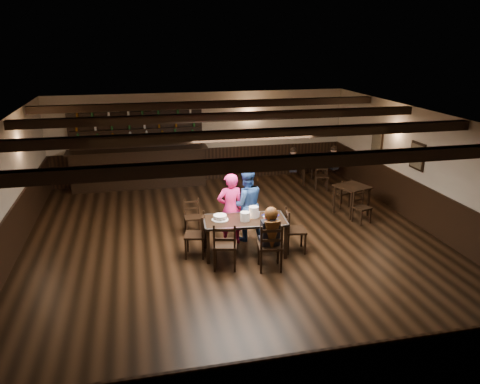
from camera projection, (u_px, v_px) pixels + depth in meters
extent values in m
plane|color=black|center=(236.00, 245.00, 10.05)|extent=(10.00, 10.00, 0.00)
cube|color=beige|center=(201.00, 137.00, 14.26)|extent=(9.00, 0.02, 2.70)
cube|color=beige|center=(335.00, 322.00, 5.00)|extent=(9.00, 0.02, 2.70)
cube|color=beige|center=(0.00, 201.00, 8.69)|extent=(0.02, 10.00, 2.70)
cube|color=beige|center=(430.00, 172.00, 10.57)|extent=(0.02, 10.00, 2.70)
cube|color=silver|center=(236.00, 120.00, 9.20)|extent=(9.00, 10.00, 0.02)
cube|color=black|center=(202.00, 164.00, 14.50)|extent=(9.00, 0.04, 1.00)
cube|color=black|center=(8.00, 243.00, 8.96)|extent=(0.04, 10.00, 1.00)
cube|color=black|center=(424.00, 207.00, 10.83)|extent=(0.04, 10.00, 1.00)
cube|color=black|center=(136.00, 123.00, 13.67)|extent=(0.90, 0.03, 1.00)
cube|color=black|center=(136.00, 123.00, 13.65)|extent=(0.80, 0.02, 0.90)
cube|color=black|center=(417.00, 156.00, 10.95)|extent=(0.03, 0.55, 0.65)
cube|color=#72664C|center=(417.00, 156.00, 10.94)|extent=(0.02, 0.45, 0.55)
cube|color=black|center=(377.00, 141.00, 12.72)|extent=(0.03, 0.55, 0.65)
cube|color=#72664C|center=(377.00, 141.00, 12.72)|extent=(0.02, 0.45, 0.55)
cube|color=black|center=(282.00, 163.00, 6.46)|extent=(8.90, 0.18, 0.18)
cube|color=black|center=(248.00, 135.00, 8.31)|extent=(8.90, 0.18, 0.18)
cube|color=black|center=(226.00, 117.00, 10.16)|extent=(8.90, 0.18, 0.18)
cube|color=black|center=(211.00, 105.00, 12.01)|extent=(8.90, 0.18, 0.18)
cube|color=black|center=(208.00, 247.00, 9.13)|extent=(0.06, 0.06, 0.71)
cube|color=black|center=(206.00, 233.00, 9.80)|extent=(0.06, 0.06, 0.71)
cube|color=black|center=(286.00, 242.00, 9.33)|extent=(0.06, 0.06, 0.71)
cube|color=black|center=(278.00, 229.00, 10.00)|extent=(0.06, 0.06, 0.71)
cube|color=black|center=(245.00, 220.00, 9.44)|extent=(1.73, 0.97, 0.04)
cube|color=#A5A8AD|center=(242.00, 213.00, 9.82)|extent=(1.66, 0.17, 0.05)
cube|color=#A5A8AD|center=(248.00, 228.00, 9.07)|extent=(1.66, 0.17, 0.05)
cube|color=#A5A8AD|center=(284.00, 218.00, 9.55)|extent=(0.10, 0.83, 0.05)
cube|color=#A5A8AD|center=(204.00, 222.00, 9.34)|extent=(0.10, 0.83, 0.05)
cube|color=black|center=(235.00, 253.00, 9.17)|extent=(0.04, 0.04, 0.46)
cube|color=black|center=(235.00, 261.00, 8.83)|extent=(0.04, 0.04, 0.46)
cube|color=black|center=(216.00, 253.00, 9.18)|extent=(0.04, 0.04, 0.46)
cube|color=black|center=(215.00, 261.00, 8.83)|extent=(0.04, 0.04, 0.46)
cube|color=black|center=(225.00, 245.00, 8.92)|extent=(0.53, 0.52, 0.04)
cube|color=black|center=(224.00, 237.00, 8.68)|extent=(0.44, 0.14, 0.48)
cube|color=black|center=(224.00, 240.00, 8.69)|extent=(0.38, 0.12, 0.05)
cube|color=black|center=(224.00, 230.00, 8.63)|extent=(0.38, 0.12, 0.05)
cube|color=black|center=(278.00, 253.00, 9.15)|extent=(0.04, 0.04, 0.46)
cube|color=black|center=(281.00, 262.00, 8.81)|extent=(0.04, 0.04, 0.46)
cube|color=black|center=(259.00, 254.00, 9.12)|extent=(0.04, 0.04, 0.46)
cube|color=black|center=(261.00, 262.00, 8.78)|extent=(0.04, 0.04, 0.46)
cube|color=black|center=(270.00, 246.00, 8.89)|extent=(0.50, 0.48, 0.04)
cube|color=black|center=(272.00, 238.00, 8.64)|extent=(0.45, 0.10, 0.48)
cube|color=black|center=(272.00, 240.00, 8.66)|extent=(0.38, 0.08, 0.05)
cube|color=black|center=(272.00, 231.00, 8.60)|extent=(0.38, 0.08, 0.05)
cube|color=black|center=(188.00, 242.00, 9.68)|extent=(0.04, 0.04, 0.43)
cube|color=black|center=(204.00, 242.00, 9.67)|extent=(0.04, 0.04, 0.43)
cube|color=black|center=(186.00, 250.00, 9.33)|extent=(0.04, 0.04, 0.43)
cube|color=black|center=(203.00, 250.00, 9.33)|extent=(0.04, 0.04, 0.43)
cube|color=black|center=(195.00, 235.00, 9.43)|extent=(0.49, 0.50, 0.04)
cube|color=black|center=(203.00, 225.00, 9.36)|extent=(0.13, 0.42, 0.45)
cube|color=black|center=(203.00, 227.00, 9.37)|extent=(0.11, 0.36, 0.05)
cube|color=black|center=(203.00, 218.00, 9.31)|extent=(0.11, 0.36, 0.05)
cube|color=black|center=(305.00, 244.00, 9.55)|extent=(0.04, 0.04, 0.44)
cube|color=black|center=(288.00, 245.00, 9.53)|extent=(0.04, 0.04, 0.44)
cube|color=black|center=(301.00, 237.00, 9.91)|extent=(0.04, 0.04, 0.44)
cube|color=black|center=(285.00, 238.00, 9.88)|extent=(0.04, 0.04, 0.44)
cube|color=black|center=(295.00, 230.00, 9.64)|extent=(0.47, 0.49, 0.04)
cube|color=black|center=(287.00, 220.00, 9.56)|extent=(0.10, 0.43, 0.46)
cube|color=black|center=(287.00, 222.00, 9.57)|extent=(0.08, 0.37, 0.05)
cube|color=black|center=(288.00, 214.00, 9.51)|extent=(0.08, 0.37, 0.05)
cube|color=black|center=(187.00, 229.00, 10.40)|extent=(0.03, 0.03, 0.38)
cube|color=black|center=(185.00, 224.00, 10.68)|extent=(0.03, 0.03, 0.38)
cube|color=black|center=(201.00, 228.00, 10.47)|extent=(0.03, 0.03, 0.38)
cube|color=black|center=(199.00, 223.00, 10.75)|extent=(0.03, 0.03, 0.38)
cube|color=black|center=(193.00, 217.00, 10.51)|extent=(0.37, 0.36, 0.04)
cube|color=black|center=(192.00, 207.00, 10.59)|extent=(0.37, 0.04, 0.40)
cube|color=black|center=(192.00, 208.00, 10.60)|extent=(0.32, 0.03, 0.04)
cube|color=black|center=(191.00, 202.00, 10.55)|extent=(0.32, 0.03, 0.04)
imported|color=#DD319A|center=(230.00, 209.00, 9.92)|extent=(0.60, 0.42, 1.57)
imported|color=navy|center=(246.00, 204.00, 10.12)|extent=(0.82, 0.65, 1.62)
cube|color=black|center=(268.00, 241.00, 8.99)|extent=(0.32, 0.32, 0.13)
cube|color=black|center=(270.00, 233.00, 8.80)|extent=(0.34, 0.20, 0.48)
cylinder|color=black|center=(270.00, 222.00, 8.73)|extent=(0.10, 0.34, 0.34)
sphere|color=#D8A384|center=(271.00, 214.00, 8.68)|extent=(0.21, 0.21, 0.21)
sphere|color=#3A200D|center=(271.00, 214.00, 8.65)|extent=(0.26, 0.26, 0.26)
cone|color=#3A200D|center=(272.00, 236.00, 8.69)|extent=(0.20, 0.20, 0.60)
cylinder|color=white|center=(220.00, 219.00, 9.41)|extent=(0.34, 0.34, 0.01)
cylinder|color=white|center=(220.00, 217.00, 9.39)|extent=(0.27, 0.27, 0.09)
cylinder|color=silver|center=(220.00, 218.00, 9.40)|extent=(0.29, 0.29, 0.04)
cylinder|color=white|center=(245.00, 216.00, 9.35)|extent=(0.19, 0.19, 0.18)
cylinder|color=white|center=(254.00, 212.00, 9.52)|extent=(0.19, 0.19, 0.23)
cylinder|color=#A5A8AD|center=(245.00, 216.00, 9.55)|extent=(0.05, 0.05, 0.03)
sphere|color=orange|center=(245.00, 215.00, 9.54)|extent=(0.03, 0.03, 0.03)
cylinder|color=silver|center=(264.00, 218.00, 9.37)|extent=(0.04, 0.04, 0.09)
cylinder|color=#A5A8AD|center=(264.00, 218.00, 9.40)|extent=(0.03, 0.03, 0.09)
cylinder|color=silver|center=(258.00, 214.00, 9.55)|extent=(0.08, 0.08, 0.12)
cube|color=maroon|center=(270.00, 220.00, 9.41)|extent=(0.31, 0.24, 0.00)
cube|color=#0F0F4C|center=(271.00, 215.00, 9.65)|extent=(0.39, 0.38, 0.00)
cube|color=black|center=(139.00, 169.00, 13.79)|extent=(3.85, 0.60, 1.10)
cube|color=black|center=(138.00, 150.00, 13.60)|extent=(4.05, 0.70, 0.05)
cube|color=black|center=(138.00, 149.00, 13.86)|extent=(3.85, 0.10, 2.20)
cube|color=black|center=(137.00, 141.00, 13.69)|extent=(3.75, 0.22, 0.03)
cube|color=black|center=(137.00, 129.00, 13.58)|extent=(3.75, 0.22, 0.03)
cube|color=black|center=(136.00, 117.00, 13.47)|extent=(3.75, 0.22, 0.03)
cube|color=black|center=(352.00, 187.00, 11.57)|extent=(0.90, 0.90, 0.04)
cube|color=black|center=(351.00, 206.00, 11.31)|extent=(0.04, 0.04, 0.71)
cube|color=black|center=(334.00, 200.00, 11.79)|extent=(0.04, 0.04, 0.71)
cube|color=black|center=(368.00, 202.00, 11.60)|extent=(0.04, 0.04, 0.71)
cube|color=black|center=(352.00, 196.00, 12.08)|extent=(0.04, 0.04, 0.71)
cube|color=black|center=(315.00, 160.00, 14.08)|extent=(0.96, 0.96, 0.04)
cube|color=black|center=(304.00, 175.00, 13.93)|extent=(0.05, 0.05, 0.71)
cube|color=black|center=(303.00, 169.00, 14.52)|extent=(0.05, 0.05, 0.71)
cube|color=black|center=(325.00, 175.00, 13.87)|extent=(0.05, 0.05, 0.71)
cube|color=black|center=(324.00, 169.00, 14.46)|extent=(0.05, 0.05, 0.71)
cube|color=black|center=(293.00, 163.00, 13.82)|extent=(0.28, 0.38, 0.50)
sphere|color=#D8A384|center=(293.00, 152.00, 13.72)|extent=(0.19, 0.19, 0.19)
sphere|color=black|center=(293.00, 151.00, 13.71)|extent=(0.20, 0.20, 0.20)
cube|color=black|center=(333.00, 161.00, 14.07)|extent=(0.27, 0.37, 0.49)
sphere|color=#D8A384|center=(334.00, 150.00, 13.97)|extent=(0.19, 0.19, 0.19)
sphere|color=black|center=(334.00, 149.00, 13.96)|extent=(0.20, 0.20, 0.20)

